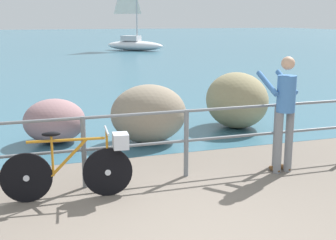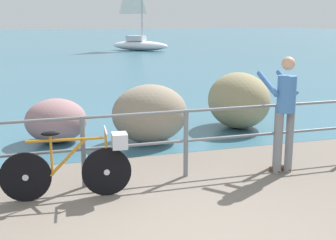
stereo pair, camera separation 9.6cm
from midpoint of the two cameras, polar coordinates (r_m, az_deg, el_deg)
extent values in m
cube|color=#6B6056|center=(24.18, -13.98, 6.53)|extent=(120.00, 120.00, 0.10)
cube|color=#38667A|center=(52.43, -16.15, 9.52)|extent=(120.00, 90.00, 0.01)
cylinder|color=slate|center=(6.51, -10.01, -3.94)|extent=(0.07, 0.07, 1.02)
cylinder|color=slate|center=(6.85, 2.64, -2.91)|extent=(0.07, 0.07, 1.02)
cylinder|color=slate|center=(7.50, 13.57, -1.89)|extent=(0.07, 0.07, 1.02)
cylinder|color=slate|center=(6.52, -3.58, 0.71)|extent=(7.57, 0.04, 0.04)
cylinder|color=slate|center=(6.63, -3.52, -3.10)|extent=(7.57, 0.04, 0.04)
cylinder|color=black|center=(6.23, -16.79, -6.79)|extent=(0.66, 0.10, 0.66)
cylinder|color=#B7BCC6|center=(6.23, -16.79, -6.79)|extent=(0.09, 0.06, 0.08)
cylinder|color=black|center=(6.21, -7.15, -6.38)|extent=(0.66, 0.10, 0.66)
cylinder|color=#B7BCC6|center=(6.21, -7.15, -6.38)|extent=(0.09, 0.06, 0.08)
cylinder|color=#B27219|center=(6.06, -12.18, -2.40)|extent=(0.99, 0.14, 0.04)
cylinder|color=#B27219|center=(6.13, -11.83, -4.52)|extent=(0.50, 0.09, 0.50)
cylinder|color=#B27219|center=(6.13, -13.79, -4.33)|extent=(0.03, 0.03, 0.53)
ellipsoid|color=black|center=(6.05, -13.94, -1.65)|extent=(0.25, 0.12, 0.06)
cylinder|color=#B27219|center=(6.13, -7.22, -3.85)|extent=(0.03, 0.03, 0.57)
cylinder|color=#B7BCC6|center=(6.05, -7.30, -1.27)|extent=(0.08, 0.48, 0.03)
cube|color=#B7BCC6|center=(6.11, -5.57, -2.56)|extent=(0.22, 0.26, 0.20)
cylinder|color=slate|center=(7.18, 13.88, -2.83)|extent=(0.12, 0.12, 0.95)
ellipsoid|color=#513319|center=(7.35, 13.42, -5.99)|extent=(0.12, 0.27, 0.08)
cylinder|color=slate|center=(7.30, 15.14, -2.65)|extent=(0.12, 0.12, 0.95)
ellipsoid|color=#513319|center=(7.47, 14.67, -5.77)|extent=(0.12, 0.27, 0.08)
cylinder|color=#3F72B2|center=(7.09, 14.85, 3.12)|extent=(0.28, 0.28, 0.55)
sphere|color=tan|center=(7.03, 15.05, 6.78)|extent=(0.20, 0.20, 0.20)
cylinder|color=#3F72B2|center=(7.15, 12.60, 4.43)|extent=(0.13, 0.52, 0.34)
cylinder|color=#3F72B2|center=(7.36, 14.89, 4.54)|extent=(0.13, 0.52, 0.34)
ellipsoid|color=gray|center=(8.74, -1.95, 0.79)|extent=(1.45, 1.16, 1.11)
ellipsoid|color=gray|center=(9.01, -13.41, -0.07)|extent=(1.17, 1.09, 0.84)
ellipsoid|color=gray|center=(10.01, 9.02, 2.41)|extent=(1.28, 1.52, 1.20)
ellipsoid|color=white|center=(33.69, -3.41, 9.17)|extent=(4.13, 3.92, 0.70)
cube|color=silver|center=(33.81, -3.88, 10.07)|extent=(1.50, 1.47, 0.36)
cylinder|color=#B2B2B7|center=(33.54, -3.16, 13.35)|extent=(0.10, 0.10, 4.20)
camera|label=1|loc=(0.05, -89.61, 0.09)|focal=49.25mm
camera|label=2|loc=(0.05, 90.39, -0.09)|focal=49.25mm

